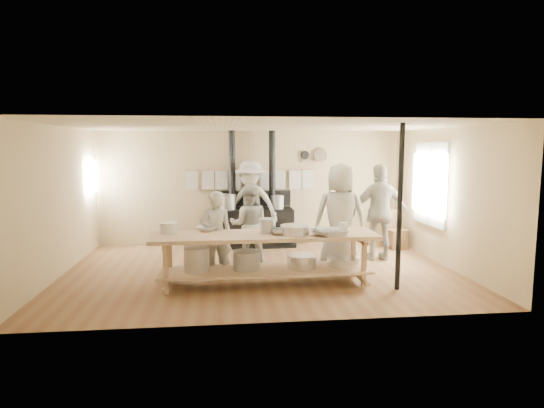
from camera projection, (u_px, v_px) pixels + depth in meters
name	position (u px, v px, depth m)	size (l,w,h in m)	color
ground	(261.00, 270.00, 8.29)	(7.00, 7.00, 0.00)	brown
room_shell	(260.00, 182.00, 8.09)	(7.00, 7.00, 7.00)	#CCB382
window_right	(431.00, 184.00, 9.07)	(0.09, 1.50, 1.65)	beige
left_opening	(92.00, 177.00, 9.69)	(0.00, 0.90, 0.90)	white
stove	(252.00, 223.00, 10.31)	(1.90, 0.75, 2.60)	black
towel_rail	(252.00, 177.00, 10.47)	(3.00, 0.04, 0.47)	tan
back_wall_shelf	(314.00, 157.00, 10.60)	(0.63, 0.14, 0.32)	tan
prep_table	(265.00, 254.00, 7.34)	(3.60, 0.90, 0.85)	tan
support_post	(400.00, 208.00, 7.02)	(0.08, 0.08, 2.60)	black
cook_far_left	(216.00, 236.00, 7.62)	(0.55, 0.36, 1.51)	#A7A593
cook_left	(249.00, 225.00, 8.62)	(0.75, 0.58, 1.54)	#A7A593
cook_center	(340.00, 217.00, 8.20)	(0.95, 0.62, 1.95)	#A7A593
cook_right	(380.00, 212.00, 8.97)	(1.12, 0.46, 1.90)	#A7A593
cook_by_window	(251.00, 204.00, 10.09)	(1.25, 0.72, 1.94)	#A7A593
chair	(396.00, 237.00, 10.08)	(0.45, 0.45, 0.85)	#4E341F
bowl_white_a	(207.00, 229.00, 7.52)	(0.35, 0.35, 0.09)	white
bowl_steel_a	(280.00, 232.00, 7.23)	(0.29, 0.29, 0.09)	silver
bowl_white_b	(333.00, 233.00, 7.08)	(0.46, 0.46, 0.11)	white
bowl_steel_b	(322.00, 232.00, 7.15)	(0.31, 0.31, 0.10)	silver
roasting_pan	(328.00, 231.00, 7.29)	(0.40, 0.27, 0.09)	#B2B2B7
mixing_bowl_large	(295.00, 230.00, 7.22)	(0.47, 0.47, 0.15)	silver
bucket_galv	(268.00, 226.00, 7.35)	(0.26, 0.26, 0.24)	gray
deep_bowl_enamel	(169.00, 228.00, 7.35)	(0.28, 0.28, 0.17)	white
pitcher	(343.00, 229.00, 7.09)	(0.14, 0.14, 0.22)	white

